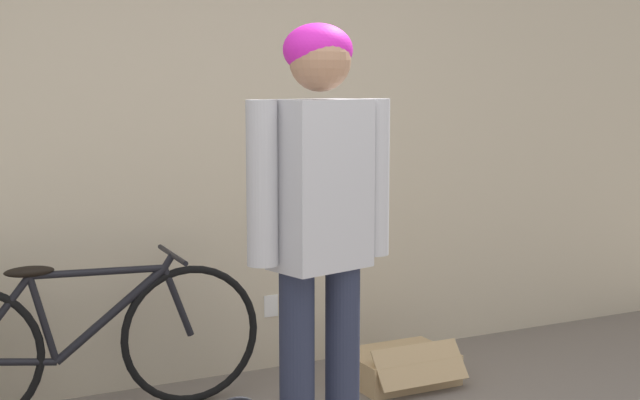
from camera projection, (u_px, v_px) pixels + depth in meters
wall_back at (167, 134)px, 4.52m from camera, size 8.00×0.07×2.60m
person at (320, 208)px, 3.38m from camera, size 0.59×0.31×1.78m
bicycle at (83, 342)px, 4.12m from camera, size 1.71×0.46×0.76m
cardboard_box at (400, 367)px, 4.67m from camera, size 0.53×0.47×0.24m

